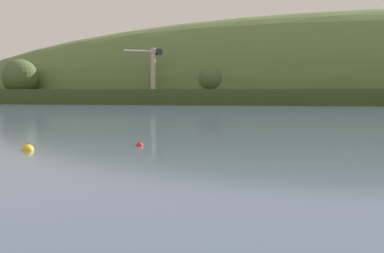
% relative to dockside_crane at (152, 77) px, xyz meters
% --- Properties ---
extents(dockside_crane, '(11.46, 7.22, 17.77)m').
position_rel_dockside_crane_xyz_m(dockside_crane, '(0.00, 0.00, 0.00)').
color(dockside_crane, '#4C4C51').
rests_on(dockside_crane, ground).
extents(mooring_buoy_foreground, '(0.74, 0.74, 0.82)m').
position_rel_dockside_crane_xyz_m(mooring_buoy_foreground, '(17.56, -138.15, -8.41)').
color(mooring_buoy_foreground, yellow).
rests_on(mooring_buoy_foreground, ground).
extents(mooring_buoy_off_fishing_boat, '(0.49, 0.49, 0.57)m').
position_rel_dockside_crane_xyz_m(mooring_buoy_off_fishing_boat, '(23.75, -134.66, -8.41)').
color(mooring_buoy_off_fishing_boat, red).
rests_on(mooring_buoy_off_fishing_boat, ground).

